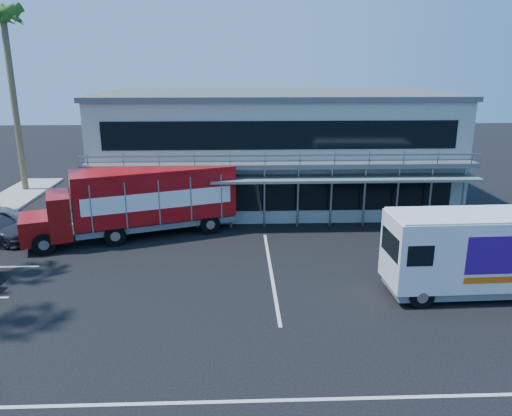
{
  "coord_description": "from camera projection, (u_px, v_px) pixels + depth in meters",
  "views": [
    {
      "loc": [
        0.5,
        -17.86,
        9.07
      ],
      "look_at": [
        1.42,
        5.43,
        2.3
      ],
      "focal_mm": 35.0,
      "sensor_mm": 36.0,
      "label": 1
    }
  ],
  "objects": [
    {
      "name": "ground",
      "position": [
        226.0,
        303.0,
        19.65
      ],
      "size": [
        120.0,
        120.0,
        0.0
      ],
      "primitive_type": "plane",
      "color": "black",
      "rests_on": "ground"
    },
    {
      "name": "white_van",
      "position": [
        475.0,
        252.0,
        19.91
      ],
      "size": [
        7.1,
        2.62,
        3.43
      ],
      "rotation": [
        0.0,
        0.0,
        0.03
      ],
      "color": "silver",
      "rests_on": "ground"
    },
    {
      "name": "palm_f",
      "position": [
        4.0,
        26.0,
        33.63
      ],
      "size": [
        2.8,
        2.8,
        13.25
      ],
      "color": "brown",
      "rests_on": "ground"
    },
    {
      "name": "parked_car_e",
      "position": [
        2.0,
        220.0,
        27.46
      ],
      "size": [
        4.9,
        3.25,
        1.55
      ],
      "primitive_type": "imported",
      "rotation": [
        0.0,
        0.0,
        1.91
      ],
      "color": "slate",
      "rests_on": "ground"
    },
    {
      "name": "building",
      "position": [
        274.0,
        148.0,
        33.07
      ],
      "size": [
        22.4,
        12.0,
        7.3
      ],
      "color": "gray",
      "rests_on": "ground"
    },
    {
      "name": "red_truck",
      "position": [
        140.0,
        199.0,
        26.81
      ],
      "size": [
        11.22,
        6.11,
        3.71
      ],
      "rotation": [
        0.0,
        0.0,
        0.35
      ],
      "color": "maroon",
      "rests_on": "ground"
    }
  ]
}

